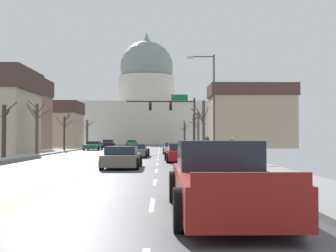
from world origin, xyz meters
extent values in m
cube|color=#4D4D52|center=(0.00, 0.00, -0.03)|extent=(14.00, 180.00, 0.06)
cube|color=yellow|center=(-0.12, 0.00, 0.00)|extent=(0.10, 176.40, 0.00)
cube|color=yellow|center=(0.12, 0.00, 0.00)|extent=(0.10, 176.40, 0.00)
cube|color=silver|center=(3.50, -18.90, 0.00)|extent=(0.12, 2.20, 0.00)
cube|color=silver|center=(3.50, -13.70, 0.00)|extent=(0.12, 2.20, 0.00)
cube|color=silver|center=(3.50, -8.50, 0.00)|extent=(0.12, 2.20, 0.00)
cube|color=silver|center=(3.50, -3.30, 0.00)|extent=(0.12, 2.20, 0.00)
cube|color=silver|center=(3.50, 1.90, 0.00)|extent=(0.12, 2.20, 0.00)
cube|color=silver|center=(3.50, 7.10, 0.00)|extent=(0.12, 2.20, 0.00)
cube|color=silver|center=(3.50, 12.30, 0.00)|extent=(0.12, 2.20, 0.00)
cube|color=silver|center=(3.50, 17.50, 0.00)|extent=(0.12, 2.20, 0.00)
cube|color=silver|center=(3.50, 22.70, 0.00)|extent=(0.12, 2.20, 0.00)
cube|color=silver|center=(3.50, 27.90, 0.00)|extent=(0.12, 2.20, 0.00)
cube|color=silver|center=(3.50, 33.10, 0.00)|extent=(0.12, 2.20, 0.00)
cube|color=silver|center=(3.50, 38.30, 0.00)|extent=(0.12, 2.20, 0.00)
cube|color=silver|center=(3.50, 43.50, 0.00)|extent=(0.12, 2.20, 0.00)
cube|color=silver|center=(3.50, 48.70, 0.00)|extent=(0.12, 2.20, 0.00)
cube|color=silver|center=(3.50, 53.90, 0.00)|extent=(0.12, 2.20, 0.00)
cube|color=silver|center=(3.50, 59.10, 0.00)|extent=(0.12, 2.20, 0.00)
cube|color=silver|center=(3.50, 64.30, 0.00)|extent=(0.12, 2.20, 0.00)
cube|color=silver|center=(-3.50, -8.50, 0.00)|extent=(0.12, 2.20, 0.00)
cube|color=silver|center=(-3.50, -3.30, 0.00)|extent=(0.12, 2.20, 0.00)
cube|color=silver|center=(-3.50, 1.90, 0.00)|extent=(0.12, 2.20, 0.00)
cube|color=silver|center=(-3.50, 7.10, 0.00)|extent=(0.12, 2.20, 0.00)
cube|color=silver|center=(-3.50, 12.30, 0.00)|extent=(0.12, 2.20, 0.00)
cube|color=silver|center=(-3.50, 17.50, 0.00)|extent=(0.12, 2.20, 0.00)
cube|color=silver|center=(-3.50, 22.70, 0.00)|extent=(0.12, 2.20, 0.00)
cube|color=silver|center=(-3.50, 27.90, 0.00)|extent=(0.12, 2.20, 0.00)
cube|color=silver|center=(-3.50, 33.10, 0.00)|extent=(0.12, 2.20, 0.00)
cube|color=silver|center=(-3.50, 38.30, 0.00)|extent=(0.12, 2.20, 0.00)
cube|color=silver|center=(-3.50, 43.50, 0.00)|extent=(0.12, 2.20, 0.00)
cube|color=silver|center=(-3.50, 48.70, 0.00)|extent=(0.12, 2.20, 0.00)
cube|color=silver|center=(-3.50, 53.90, 0.00)|extent=(0.12, 2.20, 0.00)
cube|color=silver|center=(-3.50, 59.10, 0.00)|extent=(0.12, 2.20, 0.00)
cube|color=silver|center=(-3.50, 64.30, 0.00)|extent=(0.12, 2.20, 0.00)
cube|color=gray|center=(8.50, 0.00, 0.07)|extent=(3.00, 180.00, 0.14)
cylinder|color=#28282D|center=(7.60, 17.74, 3.18)|extent=(0.22, 0.22, 6.07)
cylinder|color=#28282D|center=(3.70, 17.74, 5.81)|extent=(7.80, 0.16, 0.16)
cube|color=black|center=(4.87, 17.74, 5.25)|extent=(0.32, 0.28, 0.92)
sphere|color=red|center=(4.87, 17.58, 5.53)|extent=(0.22, 0.22, 0.22)
sphere|color=#332B05|center=(4.87, 17.58, 5.25)|extent=(0.22, 0.22, 0.22)
sphere|color=black|center=(4.87, 17.58, 4.97)|extent=(0.22, 0.22, 0.22)
cube|color=black|center=(2.53, 17.74, 5.25)|extent=(0.32, 0.28, 0.92)
sphere|color=red|center=(2.53, 17.58, 5.53)|extent=(0.22, 0.22, 0.22)
sphere|color=#332B05|center=(2.53, 17.58, 5.25)|extent=(0.22, 0.22, 0.22)
sphere|color=black|center=(2.53, 17.58, 4.97)|extent=(0.22, 0.22, 0.22)
cube|color=#146033|center=(5.88, 17.76, 6.26)|extent=(1.90, 0.06, 0.70)
cylinder|color=#333338|center=(8.20, 5.05, 4.39)|extent=(0.14, 0.14, 8.49)
cylinder|color=#333338|center=(7.21, 5.05, 8.48)|extent=(1.98, 0.09, 0.09)
cube|color=#B2B2AD|center=(6.22, 5.05, 8.41)|extent=(0.56, 0.24, 0.16)
cube|color=beige|center=(0.00, 79.32, 5.24)|extent=(30.33, 21.44, 10.47)
cylinder|color=beige|center=(0.00, 79.32, 14.08)|extent=(14.72, 14.72, 7.22)
sphere|color=gray|center=(0.00, 79.32, 20.16)|extent=(14.08, 14.08, 14.08)
cone|color=gray|center=(0.00, 79.32, 28.40)|extent=(1.80, 1.80, 2.40)
cube|color=silver|center=(5.01, 13.36, 0.45)|extent=(1.97, 4.67, 0.59)
cube|color=#232D38|center=(5.00, 13.02, 0.94)|extent=(1.68, 2.06, 0.38)
cylinder|color=black|center=(4.12, 14.82, 0.32)|extent=(0.24, 0.65, 0.64)
cylinder|color=black|center=(5.98, 14.77, 0.32)|extent=(0.24, 0.65, 0.64)
cylinder|color=black|center=(4.05, 11.95, 0.32)|extent=(0.24, 0.65, 0.64)
cylinder|color=black|center=(5.90, 11.90, 0.32)|extent=(0.24, 0.65, 0.64)
cube|color=#6B6056|center=(1.67, 6.17, 0.45)|extent=(1.96, 4.65, 0.57)
cube|color=#232D38|center=(1.66, 5.92, 0.93)|extent=(1.65, 2.27, 0.39)
cylinder|color=black|center=(0.84, 7.62, 0.32)|extent=(0.25, 0.65, 0.64)
cylinder|color=black|center=(2.61, 7.55, 0.32)|extent=(0.25, 0.65, 0.64)
cylinder|color=black|center=(0.72, 4.79, 0.32)|extent=(0.25, 0.65, 0.64)
cylinder|color=black|center=(2.50, 4.72, 0.32)|extent=(0.25, 0.65, 0.64)
cube|color=#B71414|center=(5.02, -0.73, 0.48)|extent=(1.88, 4.63, 0.64)
cube|color=#232D38|center=(5.02, -0.87, 1.03)|extent=(1.59, 2.01, 0.47)
cylinder|color=black|center=(4.10, 0.66, 0.32)|extent=(0.24, 0.65, 0.64)
cylinder|color=black|center=(5.84, 0.72, 0.32)|extent=(0.24, 0.65, 0.64)
cylinder|color=black|center=(4.20, -2.17, 0.32)|extent=(0.24, 0.65, 0.64)
cylinder|color=black|center=(5.93, -2.12, 0.32)|extent=(0.24, 0.65, 0.64)
cube|color=#6B6056|center=(1.58, -6.59, 0.46)|extent=(1.89, 4.26, 0.60)
cube|color=#232D38|center=(1.58, -6.77, 0.98)|extent=(1.64, 2.10, 0.44)
cylinder|color=black|center=(0.68, -5.26, 0.32)|extent=(0.23, 0.64, 0.64)
cylinder|color=black|center=(2.52, -5.29, 0.32)|extent=(0.23, 0.64, 0.64)
cylinder|color=black|center=(0.65, -7.89, 0.32)|extent=(0.23, 0.64, 0.64)
cylinder|color=black|center=(2.48, -7.91, 0.32)|extent=(0.23, 0.64, 0.64)
cube|color=#9EA3A8|center=(5.43, -13.32, 0.47)|extent=(1.80, 4.58, 0.62)
cube|color=#232D38|center=(5.44, -13.63, 0.98)|extent=(1.55, 2.26, 0.39)
cylinder|color=black|center=(4.55, -11.93, 0.32)|extent=(0.23, 0.64, 0.64)
cylinder|color=black|center=(6.26, -11.90, 0.32)|extent=(0.23, 0.64, 0.64)
cylinder|color=black|center=(4.61, -14.75, 0.32)|extent=(0.23, 0.64, 0.64)
cylinder|color=black|center=(6.32, -14.71, 0.32)|extent=(0.23, 0.64, 0.64)
cube|color=maroon|center=(5.08, -20.24, 0.58)|extent=(2.01, 5.77, 0.72)
cube|color=#1E2833|center=(5.09, -19.43, 1.27)|extent=(1.85, 1.96, 0.67)
cube|color=maroon|center=(5.08, -23.06, 1.05)|extent=(1.85, 0.10, 0.22)
cylinder|color=black|center=(4.08, -18.50, 0.40)|extent=(0.28, 0.80, 0.80)
cylinder|color=black|center=(6.09, -18.51, 0.40)|extent=(0.28, 0.80, 0.80)
cylinder|color=black|center=(4.08, -21.97, 0.40)|extent=(0.28, 0.80, 0.80)
cylinder|color=black|center=(6.09, -21.97, 0.40)|extent=(0.28, 0.80, 0.80)
cube|color=#1E7247|center=(-5.21, 25.29, 0.45)|extent=(1.97, 4.41, 0.59)
cube|color=#232D38|center=(-5.20, 25.70, 0.96)|extent=(1.70, 1.87, 0.43)
cylinder|color=black|center=(-4.28, 23.92, 0.32)|extent=(0.23, 0.64, 0.64)
cylinder|color=black|center=(-6.18, 23.95, 0.32)|extent=(0.23, 0.64, 0.64)
cylinder|color=black|center=(-4.24, 26.63, 0.32)|extent=(0.23, 0.64, 0.64)
cylinder|color=black|center=(-6.13, 26.67, 0.32)|extent=(0.23, 0.64, 0.64)
cube|color=black|center=(-4.98, 38.67, 0.50)|extent=(1.73, 4.33, 0.68)
cube|color=#232D38|center=(-4.98, 39.04, 1.08)|extent=(1.52, 2.07, 0.48)
cylinder|color=black|center=(-4.13, 37.33, 0.32)|extent=(0.22, 0.64, 0.64)
cylinder|color=black|center=(-5.84, 37.33, 0.32)|extent=(0.22, 0.64, 0.64)
cylinder|color=black|center=(-4.11, 40.01, 0.32)|extent=(0.22, 0.64, 0.64)
cylinder|color=black|center=(-5.83, 40.02, 0.32)|extent=(0.22, 0.64, 0.64)
cube|color=#1E7247|center=(-1.86, 50.09, 0.47)|extent=(1.91, 4.61, 0.62)
cube|color=#232D38|center=(-1.85, 50.36, 0.97)|extent=(1.63, 2.26, 0.38)
cylinder|color=black|center=(-1.02, 48.65, 0.32)|extent=(0.24, 0.65, 0.64)
cylinder|color=black|center=(-2.79, 48.70, 0.32)|extent=(0.24, 0.65, 0.64)
cylinder|color=black|center=(-0.93, 51.47, 0.32)|extent=(0.24, 0.65, 0.64)
cylinder|color=black|center=(-2.70, 51.53, 0.32)|extent=(0.24, 0.65, 0.64)
cube|color=#8C6656|center=(-16.74, 27.16, 3.74)|extent=(9.36, 7.50, 7.48)
cube|color=#47332D|center=(-16.74, 27.16, 8.58)|extent=(9.73, 7.80, 2.20)
cube|color=tan|center=(-15.90, 42.48, 2.91)|extent=(11.00, 7.41, 5.82)
cube|color=#47332D|center=(-15.90, 42.48, 6.85)|extent=(11.44, 7.71, 2.05)
cube|color=tan|center=(18.18, 35.98, 4.06)|extent=(12.92, 6.90, 8.13)
cube|color=#47332D|center=(18.18, 35.98, 9.10)|extent=(13.44, 7.17, 1.95)
cylinder|color=brown|center=(7.96, 11.02, 2.73)|extent=(0.30, 0.30, 5.18)
cylinder|color=brown|center=(7.59, 11.19, 3.61)|extent=(0.84, 0.45, 1.08)
cylinder|color=brown|center=(8.13, 10.53, 3.99)|extent=(0.44, 1.07, 1.28)
cylinder|color=brown|center=(7.60, 11.20, 3.95)|extent=(0.84, 0.50, 1.37)
cylinder|color=brown|center=(7.33, 10.80, 3.84)|extent=(1.37, 0.59, 1.37)
cylinder|color=brown|center=(8.09, 11.71, 3.94)|extent=(0.36, 1.45, 0.80)
cylinder|color=brown|center=(-8.22, 10.57, 2.54)|extent=(0.31, 0.31, 4.81)
cylinder|color=brown|center=(-7.48, 10.30, 3.96)|extent=(1.55, 0.63, 0.96)
cylinder|color=brown|center=(-8.00, 11.07, 4.51)|extent=(0.52, 1.08, 1.23)
cylinder|color=brown|center=(-8.49, 10.05, 4.81)|extent=(0.63, 1.11, 0.73)
cylinder|color=brown|center=(-8.23, 10.18, 3.88)|extent=(0.15, 0.87, 0.89)
cylinder|color=brown|center=(-8.84, 10.96, 4.38)|extent=(1.33, 0.87, 1.35)
cylinder|color=brown|center=(-8.50, 9.94, 4.00)|extent=(0.68, 1.36, 1.40)
cylinder|color=brown|center=(-8.46, 10.84, 4.08)|extent=(0.58, 0.62, 0.82)
cylinder|color=#4C3D2D|center=(7.98, 43.51, 2.22)|extent=(0.32, 0.32, 4.16)
cylinder|color=#4C3D2D|center=(7.95, 44.05, 4.19)|extent=(0.17, 1.17, 1.39)
cylinder|color=#4C3D2D|center=(7.60, 43.32, 3.18)|extent=(0.86, 0.51, 0.63)
cylinder|color=#4C3D2D|center=(7.93, 43.11, 3.90)|extent=(0.17, 0.87, 1.42)
cylinder|color=#4C3D2D|center=(8.12, 42.66, 3.26)|extent=(0.40, 1.78, 1.04)
cylinder|color=#423328|center=(-8.49, 2.93, 2.19)|extent=(0.33, 0.33, 4.09)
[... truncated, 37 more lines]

